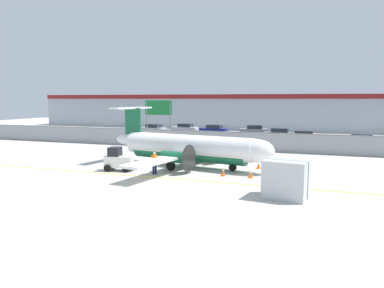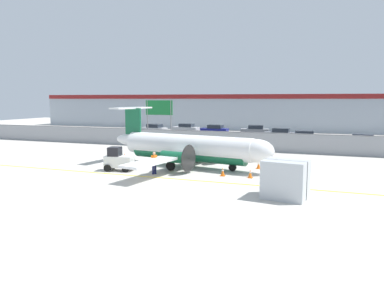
% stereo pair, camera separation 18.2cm
% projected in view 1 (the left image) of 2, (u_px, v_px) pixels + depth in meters
% --- Properties ---
extents(ground_plane, '(140.00, 140.00, 0.01)m').
position_uv_depth(ground_plane, '(156.00, 177.00, 27.15)').
color(ground_plane, '#BCB7AD').
extents(perimeter_fence, '(98.00, 0.10, 2.10)m').
position_uv_depth(perimeter_fence, '(217.00, 140.00, 41.97)').
color(perimeter_fence, gray).
rests_on(perimeter_fence, ground).
extents(parking_lot_strip, '(98.00, 17.00, 0.12)m').
position_uv_depth(parking_lot_strip, '(239.00, 139.00, 52.85)').
color(parking_lot_strip, '#38383A').
rests_on(parking_lot_strip, ground).
extents(background_building, '(91.00, 8.10, 6.50)m').
position_uv_depth(background_building, '(261.00, 112.00, 69.74)').
color(background_building, '#A8B2BC').
rests_on(background_building, ground).
extents(commuter_airplane, '(15.20, 16.03, 4.92)m').
position_uv_depth(commuter_airplane, '(191.00, 148.00, 31.25)').
color(commuter_airplane, white).
rests_on(commuter_airplane, ground).
extents(baggage_tug, '(2.48, 1.71, 1.88)m').
position_uv_depth(baggage_tug, '(119.00, 160.00, 29.66)').
color(baggage_tug, silver).
rests_on(baggage_tug, ground).
extents(ground_crew_worker, '(0.47, 0.52, 1.70)m').
position_uv_depth(ground_crew_worker, '(154.00, 162.00, 28.28)').
color(ground_crew_worker, '#191E4C').
rests_on(ground_crew_worker, ground).
extents(cargo_container, '(2.68, 2.35, 2.20)m').
position_uv_depth(cargo_container, '(286.00, 179.00, 21.47)').
color(cargo_container, '#B7BCC1').
rests_on(cargo_container, ground).
extents(traffic_cone_near_left, '(0.36, 0.36, 0.64)m').
position_uv_depth(traffic_cone_near_left, '(124.00, 157.00, 34.98)').
color(traffic_cone_near_left, orange).
rests_on(traffic_cone_near_left, ground).
extents(traffic_cone_near_right, '(0.36, 0.36, 0.64)m').
position_uv_depth(traffic_cone_near_right, '(223.00, 172.00, 27.66)').
color(traffic_cone_near_right, orange).
rests_on(traffic_cone_near_right, ground).
extents(traffic_cone_far_left, '(0.36, 0.36, 0.64)m').
position_uv_depth(traffic_cone_far_left, '(259.00, 165.00, 30.56)').
color(traffic_cone_far_left, orange).
rests_on(traffic_cone_far_left, ground).
extents(traffic_cone_far_right, '(0.36, 0.36, 0.64)m').
position_uv_depth(traffic_cone_far_right, '(251.00, 174.00, 27.01)').
color(traffic_cone_far_right, orange).
rests_on(traffic_cone_far_right, ground).
extents(parked_car_0, '(4.39, 2.45, 1.58)m').
position_uv_depth(parked_car_0, '(153.00, 129.00, 59.63)').
color(parked_car_0, silver).
rests_on(parked_car_0, parking_lot_strip).
extents(parked_car_1, '(4.30, 2.22, 1.58)m').
position_uv_depth(parked_car_1, '(185.00, 128.00, 60.65)').
color(parked_car_1, silver).
rests_on(parked_car_1, parking_lot_strip).
extents(parked_car_2, '(4.28, 2.16, 1.58)m').
position_uv_depth(parked_car_2, '(214.00, 130.00, 57.99)').
color(parked_car_2, navy).
rests_on(parked_car_2, parking_lot_strip).
extents(parked_car_3, '(4.37, 2.37, 1.58)m').
position_uv_depth(parked_car_3, '(254.00, 130.00, 57.12)').
color(parked_car_3, gray).
rests_on(parked_car_3, parking_lot_strip).
extents(parked_car_4, '(4.26, 2.13, 1.58)m').
position_uv_depth(parked_car_4, '(279.00, 134.00, 51.34)').
color(parked_car_4, slate).
rests_on(parked_car_4, parking_lot_strip).
extents(parked_car_5, '(4.32, 2.27, 1.58)m').
position_uv_depth(parked_car_5, '(304.00, 137.00, 47.24)').
color(parked_car_5, silver).
rests_on(parked_car_5, parking_lot_strip).
extents(parked_car_6, '(4.38, 2.42, 1.58)m').
position_uv_depth(parked_car_6, '(363.00, 141.00, 42.74)').
color(parked_car_6, navy).
rests_on(parked_car_6, parking_lot_strip).
extents(highway_sign, '(3.60, 0.14, 5.50)m').
position_uv_depth(highway_sign, '(158.00, 111.00, 46.23)').
color(highway_sign, slate).
rests_on(highway_sign, ground).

